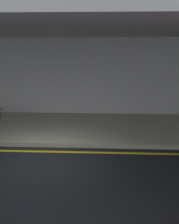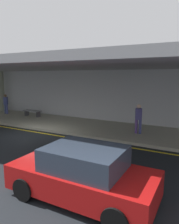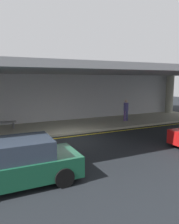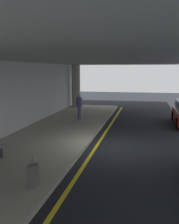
% 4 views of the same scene
% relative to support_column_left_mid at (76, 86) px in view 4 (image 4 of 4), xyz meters
% --- Properties ---
extents(ground_plane, '(60.00, 60.00, 0.00)m').
position_rel_support_column_left_mid_xyz_m(ground_plane, '(-12.00, -4.61, -1.97)').
color(ground_plane, black).
extents(sidewalk, '(26.00, 4.20, 0.15)m').
position_rel_support_column_left_mid_xyz_m(sidewalk, '(-12.00, -1.51, -1.90)').
color(sidewalk, '#A19E8B').
rests_on(sidewalk, ground).
extents(lane_stripe_yellow, '(26.00, 0.14, 0.01)m').
position_rel_support_column_left_mid_xyz_m(lane_stripe_yellow, '(-12.00, -3.99, -1.97)').
color(lane_stripe_yellow, yellow).
rests_on(lane_stripe_yellow, ground).
extents(support_column_left_mid, '(0.73, 0.73, 3.65)m').
position_rel_support_column_left_mid_xyz_m(support_column_left_mid, '(0.00, 0.00, 0.00)').
color(support_column_left_mid, '#9B9C89').
rests_on(support_column_left_mid, sidewalk).
extents(ceiling_overhang, '(28.00, 13.20, 0.30)m').
position_rel_support_column_left_mid_xyz_m(ceiling_overhang, '(-12.00, -2.01, 1.97)').
color(ceiling_overhang, gray).
rests_on(ceiling_overhang, support_column_far_left).
extents(traveler_with_luggage, '(0.38, 0.38, 1.68)m').
position_rel_support_column_left_mid_xyz_m(traveler_with_luggage, '(-6.45, -1.84, -0.86)').
color(traveler_with_luggage, '#563B81').
rests_on(traveler_with_luggage, sidewalk).
extents(suitcase_upright_primary, '(0.36, 0.22, 0.90)m').
position_rel_support_column_left_mid_xyz_m(suitcase_upright_primary, '(-16.98, -3.06, -1.51)').
color(suitcase_upright_primary, '#62585B').
rests_on(suitcase_upright_primary, sidewalk).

